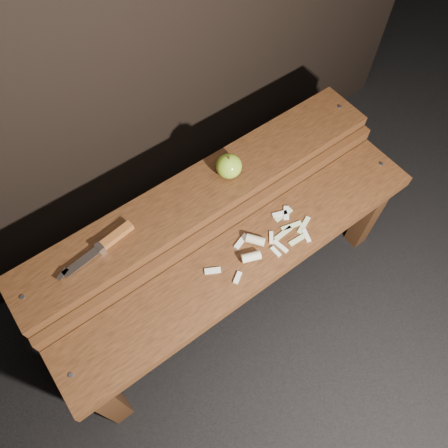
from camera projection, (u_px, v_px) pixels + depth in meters
ground at (233, 295)px, 1.65m from camera, size 60.00×60.00×0.00m
bench_front_tier at (248, 268)px, 1.32m from camera, size 1.20×0.20×0.42m
bench_rear_tier at (204, 206)px, 1.35m from camera, size 1.20×0.21×0.50m
apple at (229, 166)px, 1.28m from camera, size 0.08×0.08×0.08m
knife at (108, 242)px, 1.18m from camera, size 0.24×0.05×0.02m
apple_scraps at (262, 243)px, 1.27m from camera, size 0.37×0.14×0.03m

